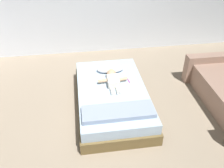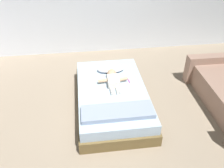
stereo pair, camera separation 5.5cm
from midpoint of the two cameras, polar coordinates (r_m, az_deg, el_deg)
name	(u,v)px [view 1 (the left image)]	position (r m, az deg, el deg)	size (l,w,h in m)	color
ground_plane	(114,137)	(3.92, 0.14, -12.16)	(8.00, 8.00, 0.00)	gray
bed	(112,98)	(4.35, -0.36, -3.17)	(1.22, 2.08, 0.38)	brown
pillow	(110,69)	(4.69, -0.71, 3.61)	(0.51, 0.27, 0.11)	white
baby	(113,79)	(4.35, -0.19, 1.08)	(0.53, 0.63, 0.17)	white
toothbrush	(128,80)	(4.44, 3.46, 0.90)	(0.03, 0.15, 0.02)	#B531AC
blanket	(118,112)	(3.71, 1.05, -6.49)	(1.10, 0.37, 0.07)	#8E9CB6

